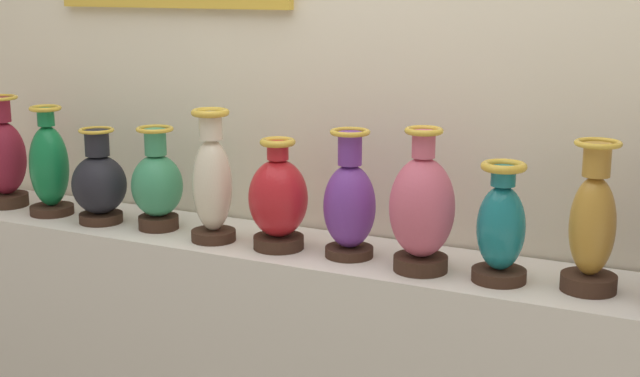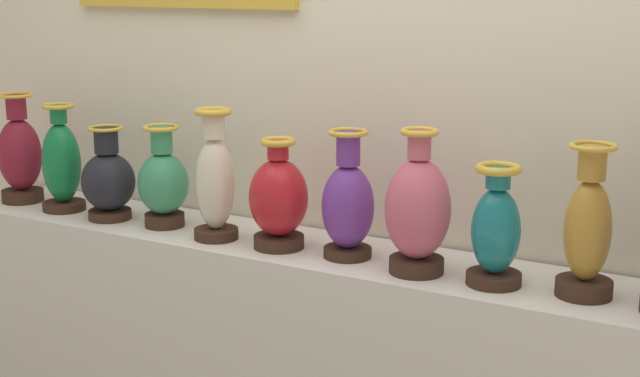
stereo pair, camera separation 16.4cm
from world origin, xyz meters
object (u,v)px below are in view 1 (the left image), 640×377
vase_emerald (49,168)px  vase_teal (501,228)px  vase_burgundy (4,159)px  vase_ivory (212,183)px  vase_violet (350,204)px  vase_ochre (592,228)px  vase_onyx (99,183)px  vase_rose (422,210)px  vase_jade (157,185)px  vase_crimson (278,200)px

vase_emerald → vase_teal: (1.63, -0.01, -0.02)m
vase_burgundy → vase_ivory: (0.93, -0.05, 0.01)m
vase_violet → vase_ochre: bearing=0.6°
vase_onyx → vase_violet: 0.93m
vase_emerald → vase_rose: (1.40, -0.02, 0.01)m
vase_ivory → vase_violet: bearing=4.6°
vase_burgundy → vase_jade: 0.69m
vase_jade → vase_violet: vase_violet is taller
vase_ivory → vase_ochre: vase_ivory is taller
vase_jade → vase_violet: bearing=0.1°
vase_jade → vase_ochre: 1.41m
vase_crimson → vase_rose: vase_rose is taller
vase_emerald → vase_violet: 1.16m
vase_burgundy → vase_ivory: bearing=-2.8°
vase_ivory → vase_ochre: 1.17m
vase_ivory → vase_ochre: size_ratio=1.04×
vase_jade → vase_crimson: 0.47m
vase_emerald → vase_rose: 1.40m
vase_burgundy → vase_emerald: vase_burgundy is taller
vase_violet → vase_ochre: (0.70, 0.01, 0.01)m
vase_ochre → vase_crimson: bearing=-178.3°
vase_emerald → vase_ivory: (0.70, -0.03, 0.02)m
vase_emerald → vase_rose: bearing=-0.9°
vase_emerald → vase_ochre: bearing=0.5°
vase_ivory → vase_teal: 0.93m
vase_onyx → vase_ivory: bearing=-1.8°
vase_jade → vase_crimson: bearing=-2.4°
vase_burgundy → vase_teal: vase_burgundy is taller
vase_teal → vase_ivory: bearing=-179.1°
vase_crimson → vase_onyx: bearing=-179.9°
vase_crimson → vase_ochre: size_ratio=0.84×
vase_jade → vase_teal: (1.17, -0.02, 0.00)m
vase_violet → vase_ochre: vase_ochre is taller
vase_ochre → vase_rose: bearing=-175.1°
vase_emerald → vase_crimson: 0.93m
vase_crimson → vase_rose: size_ratio=0.83×
vase_rose → vase_crimson: bearing=178.5°
vase_jade → vase_teal: size_ratio=1.03×
vase_crimson → vase_violet: 0.23m
vase_burgundy → vase_onyx: size_ratio=1.25×
vase_ochre → vase_teal: bearing=-173.1°
vase_burgundy → vase_jade: size_ratio=1.18×
vase_rose → vase_teal: 0.23m
vase_burgundy → vase_emerald: size_ratio=1.05×
vase_emerald → vase_onyx: size_ratio=1.19×
vase_burgundy → vase_rose: (1.64, -0.04, 0.01)m
vase_violet → vase_crimson: bearing=-174.9°
vase_crimson → vase_teal: bearing=-0.1°
vase_emerald → vase_onyx: vase_emerald is taller
vase_ochre → vase_ivory: bearing=-177.8°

